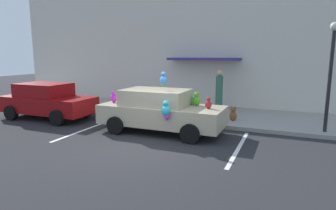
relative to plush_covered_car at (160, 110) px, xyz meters
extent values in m
plane|color=#262628|center=(0.30, -1.74, -0.80)|extent=(60.00, 60.00, 0.00)
cube|color=gray|center=(0.30, 3.26, -0.73)|extent=(24.00, 4.00, 0.15)
cube|color=beige|center=(0.30, 5.41, 2.40)|extent=(24.00, 0.30, 6.40)
cube|color=navy|center=(0.21, 4.86, 1.75)|extent=(3.60, 1.10, 0.12)
cube|color=silver|center=(2.94, -0.74, -0.80)|extent=(0.12, 3.60, 0.01)
cube|color=silver|center=(-2.71, -0.74, -0.80)|extent=(0.12, 3.60, 0.01)
cube|color=#B9AB8B|center=(0.06, 0.00, -0.16)|extent=(4.44, 1.74, 0.68)
cube|color=#B9AB8B|center=(-0.16, 0.00, 0.46)|extent=(2.31, 1.54, 0.56)
cylinder|color=black|center=(1.44, 0.87, -0.48)|extent=(0.64, 0.22, 0.64)
cylinder|color=black|center=(1.44, -0.87, -0.48)|extent=(0.64, 0.22, 0.64)
cylinder|color=black|center=(-1.32, 0.87, -0.48)|extent=(0.64, 0.22, 0.64)
cylinder|color=black|center=(-1.32, -0.87, -0.48)|extent=(0.64, 0.22, 0.64)
ellipsoid|color=#CD26D4|center=(-1.88, -0.10, 0.33)|extent=(0.24, 0.20, 0.29)
sphere|color=#CD26D4|center=(-1.88, -0.10, 0.53)|extent=(0.16, 0.16, 0.16)
ellipsoid|color=#52A823|center=(1.22, 0.46, 0.35)|extent=(0.28, 0.23, 0.33)
sphere|color=#52A823|center=(1.22, 0.46, 0.58)|extent=(0.18, 0.18, 0.18)
ellipsoid|color=#D747E8|center=(0.67, -0.95, 0.04)|extent=(0.20, 0.17, 0.24)
sphere|color=#D747E8|center=(0.67, -0.95, 0.20)|extent=(0.13, 0.13, 0.13)
ellipsoid|color=#34C4DC|center=(0.65, -0.99, 0.21)|extent=(0.29, 0.23, 0.34)
sphere|color=#34C4DC|center=(0.65, -0.99, 0.44)|extent=(0.18, 0.18, 0.18)
ellipsoid|color=maroon|center=(1.76, 0.06, 0.31)|extent=(0.22, 0.18, 0.26)
sphere|color=maroon|center=(1.76, 0.06, 0.50)|extent=(0.14, 0.14, 0.14)
ellipsoid|color=#4C8D19|center=(0.19, -0.08, 0.97)|extent=(0.16, 0.13, 0.19)
sphere|color=#4C8D19|center=(0.19, -0.08, 1.10)|extent=(0.10, 0.10, 0.10)
ellipsoid|color=#573DAD|center=(-0.84, 0.48, 0.30)|extent=(0.20, 0.16, 0.24)
sphere|color=#573DAD|center=(-0.84, 0.48, 0.46)|extent=(0.13, 0.13, 0.13)
ellipsoid|color=#13A36E|center=(-1.84, 0.21, 0.33)|extent=(0.25, 0.21, 0.30)
sphere|color=#13A36E|center=(-1.84, 0.21, 0.54)|extent=(0.16, 0.16, 0.16)
ellipsoid|color=#4488D8|center=(0.38, -0.54, 1.13)|extent=(0.25, 0.21, 0.30)
sphere|color=#4488D8|center=(0.38, -0.54, 1.34)|extent=(0.16, 0.16, 0.16)
ellipsoid|color=#50CA71|center=(1.01, 0.62, 0.29)|extent=(0.18, 0.15, 0.21)
sphere|color=#50CA71|center=(1.01, 0.62, 0.44)|extent=(0.12, 0.12, 0.12)
ellipsoid|color=#ED6360|center=(-0.68, 0.59, 0.35)|extent=(0.28, 0.23, 0.34)
sphere|color=#ED6360|center=(-0.68, 0.59, 0.58)|extent=(0.18, 0.18, 0.18)
cube|color=maroon|center=(-5.38, 0.11, -0.16)|extent=(4.11, 1.71, 0.68)
cube|color=maroon|center=(-5.59, 0.11, 0.46)|extent=(2.14, 1.50, 0.56)
cylinder|color=black|center=(-4.11, 0.97, -0.48)|extent=(0.64, 0.22, 0.64)
cylinder|color=black|center=(-4.11, -0.74, -0.48)|extent=(0.64, 0.22, 0.64)
cylinder|color=black|center=(-6.66, 0.97, -0.48)|extent=(0.64, 0.22, 0.64)
cylinder|color=black|center=(-6.66, -0.74, -0.48)|extent=(0.64, 0.22, 0.64)
ellipsoid|color=brown|center=(2.22, 2.19, -0.46)|extent=(0.31, 0.25, 0.38)
sphere|color=brown|center=(2.22, 2.19, -0.19)|extent=(0.22, 0.22, 0.22)
sphere|color=brown|center=(2.14, 2.19, -0.11)|extent=(0.09, 0.09, 0.09)
sphere|color=brown|center=(2.30, 2.19, -0.11)|extent=(0.09, 0.09, 0.09)
cylinder|color=black|center=(5.45, 1.76, 1.04)|extent=(0.12, 0.12, 3.39)
sphere|color=#EAEACC|center=(5.45, 1.76, 2.88)|extent=(0.28, 0.28, 0.28)
cylinder|color=#31604E|center=(1.23, 3.92, 0.17)|extent=(0.33, 0.33, 1.65)
sphere|color=tan|center=(1.23, 3.92, 1.13)|extent=(0.26, 0.26, 0.26)
camera|label=1|loc=(4.22, -9.24, 1.99)|focal=30.85mm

